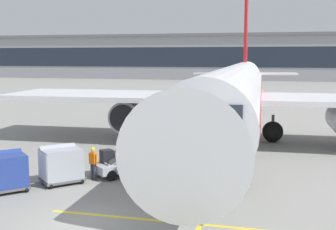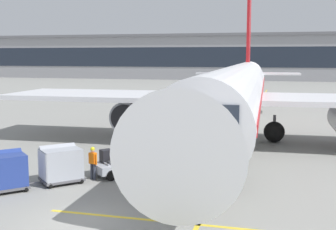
{
  "view_description": "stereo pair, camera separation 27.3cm",
  "coord_description": "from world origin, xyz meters",
  "px_view_note": "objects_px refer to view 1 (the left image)",
  "views": [
    {
      "loc": [
        7.36,
        -15.27,
        6.46
      ],
      "look_at": [
        1.44,
        8.5,
        3.18
      ],
      "focal_mm": 47.33,
      "sensor_mm": 36.0,
      "label": 1
    },
    {
      "loc": [
        7.62,
        -15.2,
        6.46
      ],
      "look_at": [
        1.44,
        8.5,
        3.18
      ],
      "focal_mm": 47.33,
      "sensor_mm": 36.0,
      "label": 2
    }
  ],
  "objects_px": {
    "safety_cone_wingtip": "(153,144)",
    "safety_cone_nose_mark": "(157,139)",
    "ground_crew_by_loader": "(129,159)",
    "ground_crew_marshaller": "(70,162)",
    "ground_crew_by_carts": "(93,161)",
    "belt_loader": "(129,158)",
    "baggage_cart_second": "(4,171)",
    "safety_cone_engine_keepout": "(127,140)",
    "parked_airplane": "(235,92)",
    "baggage_cart_lead": "(61,164)"
  },
  "relations": [
    {
      "from": "parked_airplane",
      "to": "safety_cone_wingtip",
      "type": "distance_m",
      "value": 7.38
    },
    {
      "from": "baggage_cart_lead",
      "to": "safety_cone_nose_mark",
      "type": "height_order",
      "value": "baggage_cart_lead"
    },
    {
      "from": "ground_crew_by_carts",
      "to": "safety_cone_engine_keepout",
      "type": "relative_size",
      "value": 2.75
    },
    {
      "from": "ground_crew_marshaller",
      "to": "safety_cone_engine_keepout",
      "type": "relative_size",
      "value": 2.75
    },
    {
      "from": "ground_crew_by_loader",
      "to": "safety_cone_engine_keepout",
      "type": "xyz_separation_m",
      "value": [
        -3.14,
        8.67,
        -0.69
      ]
    },
    {
      "from": "parked_airplane",
      "to": "baggage_cart_second",
      "type": "xyz_separation_m",
      "value": [
        -9.55,
        -14.72,
        -2.83
      ]
    },
    {
      "from": "parked_airplane",
      "to": "ground_crew_marshaller",
      "type": "height_order",
      "value": "parked_airplane"
    },
    {
      "from": "baggage_cart_lead",
      "to": "ground_crew_marshaller",
      "type": "xyz_separation_m",
      "value": [
        0.24,
        0.53,
        -0.0
      ]
    },
    {
      "from": "safety_cone_nose_mark",
      "to": "baggage_cart_lead",
      "type": "bearing_deg",
      "value": -100.63
    },
    {
      "from": "ground_crew_by_loader",
      "to": "safety_cone_wingtip",
      "type": "height_order",
      "value": "ground_crew_by_loader"
    },
    {
      "from": "ground_crew_by_carts",
      "to": "safety_cone_engine_keepout",
      "type": "bearing_deg",
      "value": 98.7
    },
    {
      "from": "ground_crew_by_carts",
      "to": "safety_cone_wingtip",
      "type": "height_order",
      "value": "ground_crew_by_carts"
    },
    {
      "from": "baggage_cart_second",
      "to": "safety_cone_engine_keepout",
      "type": "distance_m",
      "value": 12.62
    },
    {
      "from": "baggage_cart_second",
      "to": "safety_cone_wingtip",
      "type": "distance_m",
      "value": 11.64
    },
    {
      "from": "belt_loader",
      "to": "safety_cone_engine_keepout",
      "type": "bearing_deg",
      "value": 110.0
    },
    {
      "from": "ground_crew_by_carts",
      "to": "baggage_cart_second",
      "type": "bearing_deg",
      "value": -138.91
    },
    {
      "from": "ground_crew_by_loader",
      "to": "ground_crew_marshaller",
      "type": "xyz_separation_m",
      "value": [
        -2.78,
        -1.33,
        0.0
      ]
    },
    {
      "from": "parked_airplane",
      "to": "safety_cone_nose_mark",
      "type": "distance_m",
      "value": 6.77
    },
    {
      "from": "baggage_cart_second",
      "to": "safety_cone_wingtip",
      "type": "bearing_deg",
      "value": 68.0
    },
    {
      "from": "baggage_cart_second",
      "to": "safety_cone_engine_keepout",
      "type": "bearing_deg",
      "value": 81.56
    },
    {
      "from": "ground_crew_by_loader",
      "to": "parked_airplane",
      "type": "bearing_deg",
      "value": 67.32
    },
    {
      "from": "safety_cone_engine_keepout",
      "to": "ground_crew_marshaller",
      "type": "bearing_deg",
      "value": -87.95
    },
    {
      "from": "belt_loader",
      "to": "safety_cone_wingtip",
      "type": "distance_m",
      "value": 6.31
    },
    {
      "from": "baggage_cart_second",
      "to": "ground_crew_by_loader",
      "type": "relative_size",
      "value": 1.46
    },
    {
      "from": "baggage_cart_lead",
      "to": "safety_cone_nose_mark",
      "type": "distance_m",
      "value": 11.23
    },
    {
      "from": "belt_loader",
      "to": "baggage_cart_second",
      "type": "distance_m",
      "value": 6.54
    },
    {
      "from": "ground_crew_by_carts",
      "to": "baggage_cart_lead",
      "type": "bearing_deg",
      "value": -144.85
    },
    {
      "from": "belt_loader",
      "to": "ground_crew_by_loader",
      "type": "height_order",
      "value": "belt_loader"
    },
    {
      "from": "safety_cone_wingtip",
      "to": "safety_cone_nose_mark",
      "type": "height_order",
      "value": "safety_cone_wingtip"
    },
    {
      "from": "ground_crew_by_carts",
      "to": "ground_crew_by_loader",
      "type": "bearing_deg",
      "value": 28.47
    },
    {
      "from": "safety_cone_engine_keepout",
      "to": "safety_cone_wingtip",
      "type": "distance_m",
      "value": 3.02
    },
    {
      "from": "belt_loader",
      "to": "ground_crew_by_carts",
      "type": "xyz_separation_m",
      "value": [
        -1.43,
        -1.61,
        0.15
      ]
    },
    {
      "from": "baggage_cart_second",
      "to": "ground_crew_marshaller",
      "type": "bearing_deg",
      "value": 48.24
    },
    {
      "from": "ground_crew_by_loader",
      "to": "belt_loader",
      "type": "bearing_deg",
      "value": 108.84
    },
    {
      "from": "safety_cone_wingtip",
      "to": "parked_airplane",
      "type": "bearing_deg",
      "value": 37.19
    },
    {
      "from": "belt_loader",
      "to": "baggage_cart_lead",
      "type": "relative_size",
      "value": 1.87
    },
    {
      "from": "parked_airplane",
      "to": "ground_crew_by_carts",
      "type": "relative_size",
      "value": 25.94
    },
    {
      "from": "ground_crew_marshaller",
      "to": "safety_cone_wingtip",
      "type": "xyz_separation_m",
      "value": [
        2.15,
        8.31,
        -0.61
      ]
    },
    {
      "from": "ground_crew_by_carts",
      "to": "belt_loader",
      "type": "bearing_deg",
      "value": 48.33
    },
    {
      "from": "ground_crew_marshaller",
      "to": "safety_cone_engine_keepout",
      "type": "xyz_separation_m",
      "value": [
        -0.36,
        9.99,
        -0.69
      ]
    },
    {
      "from": "belt_loader",
      "to": "safety_cone_wingtip",
      "type": "bearing_deg",
      "value": 93.57
    },
    {
      "from": "baggage_cart_second",
      "to": "safety_cone_nose_mark",
      "type": "height_order",
      "value": "baggage_cart_second"
    },
    {
      "from": "parked_airplane",
      "to": "safety_cone_wingtip",
      "type": "relative_size",
      "value": 56.87
    },
    {
      "from": "safety_cone_wingtip",
      "to": "safety_cone_engine_keepout",
      "type": "bearing_deg",
      "value": 146.11
    },
    {
      "from": "baggage_cart_second",
      "to": "safety_cone_engine_keepout",
      "type": "height_order",
      "value": "baggage_cart_second"
    },
    {
      "from": "baggage_cart_lead",
      "to": "safety_cone_engine_keepout",
      "type": "height_order",
      "value": "baggage_cart_lead"
    },
    {
      "from": "safety_cone_engine_keepout",
      "to": "safety_cone_wingtip",
      "type": "xyz_separation_m",
      "value": [
        2.51,
        -1.68,
        0.08
      ]
    },
    {
      "from": "belt_loader",
      "to": "ground_crew_marshaller",
      "type": "relative_size",
      "value": 2.73
    },
    {
      "from": "baggage_cart_second",
      "to": "ground_crew_by_carts",
      "type": "distance_m",
      "value": 4.4
    },
    {
      "from": "ground_crew_by_carts",
      "to": "ground_crew_marshaller",
      "type": "bearing_deg",
      "value": -159.26
    }
  ]
}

